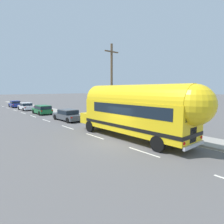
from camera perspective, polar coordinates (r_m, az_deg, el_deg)
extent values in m
plane|color=#565454|center=(13.66, 0.45, -9.18)|extent=(300.00, 300.00, 0.00)
cube|color=silver|center=(11.81, 9.49, -11.86)|extent=(0.14, 2.40, 0.01)
cube|color=silver|center=(15.44, -5.28, -7.30)|extent=(0.14, 2.40, 0.01)
cube|color=silver|center=(19.37, -13.32, -4.56)|extent=(0.14, 2.40, 0.01)
cube|color=silver|center=(24.32, -19.26, -2.45)|extent=(0.14, 2.40, 0.01)
cube|color=silver|center=(28.84, -22.76, -1.20)|extent=(0.14, 2.40, 0.01)
cube|color=silver|center=(33.41, -25.28, -0.29)|extent=(0.14, 2.40, 0.01)
cube|color=silver|center=(38.37, -27.31, 0.45)|extent=(0.14, 2.40, 0.01)
cube|color=silver|center=(43.91, -29.02, 1.06)|extent=(0.14, 2.40, 0.01)
cube|color=silver|center=(48.73, -30.18, 1.48)|extent=(0.14, 2.40, 0.01)
cube|color=silver|center=(25.40, -11.12, -1.81)|extent=(0.12, 80.00, 0.01)
cube|color=gray|center=(24.38, -6.18, -1.92)|extent=(2.57, 90.00, 0.15)
cylinder|color=brown|center=(20.27, -0.12, 8.20)|extent=(0.24, 0.24, 8.50)
cube|color=brown|center=(20.64, -0.12, 17.82)|extent=(1.80, 0.12, 0.12)
cube|color=yellow|center=(14.36, 6.73, -1.29)|extent=(2.58, 9.25, 2.30)
cylinder|color=yellow|center=(14.24, 6.79, 3.29)|extent=(2.53, 9.15, 2.45)
sphere|color=yellow|center=(11.68, 23.61, 1.99)|extent=(2.40, 2.40, 2.40)
cube|color=yellow|center=(18.38, -5.53, -1.62)|extent=(2.27, 1.32, 0.95)
cube|color=black|center=(14.47, 6.69, -3.84)|extent=(2.62, 9.29, 0.24)
cube|color=black|center=(14.09, 7.66, 0.99)|extent=(2.59, 7.45, 0.76)
cube|color=black|center=(11.72, 23.54, -0.44)|extent=(2.00, 0.10, 0.84)
cube|color=black|center=(11.93, 23.30, -6.41)|extent=(0.80, 0.07, 0.90)
cube|color=silver|center=(12.04, 23.55, -9.26)|extent=(2.34, 0.16, 0.20)
sphere|color=red|center=(11.09, 20.87, -8.89)|extent=(0.20, 0.20, 0.20)
sphere|color=red|center=(12.93, 25.32, -6.88)|extent=(0.20, 0.20, 0.20)
cube|color=black|center=(17.75, -4.46, 2.39)|extent=(2.14, 0.12, 0.96)
cube|color=silver|center=(18.96, -6.74, -1.76)|extent=(0.90, 0.11, 0.56)
cylinder|color=black|center=(16.97, -6.67, -4.32)|extent=(0.27, 1.00, 1.00)
cylinder|color=black|center=(18.36, -0.62, -3.42)|extent=(0.27, 1.00, 1.00)
cylinder|color=black|center=(11.87, 13.71, -9.35)|extent=(0.27, 1.00, 1.00)
cylinder|color=black|center=(13.79, 19.39, -7.27)|extent=(0.27, 1.00, 1.00)
cube|color=#474C51|center=(23.58, -13.31, -1.26)|extent=(1.87, 4.69, 0.60)
cube|color=#474C51|center=(23.40, -13.20, 0.10)|extent=(1.63, 2.34, 0.55)
cube|color=black|center=(23.40, -13.20, 0.02)|extent=(1.69, 2.38, 0.43)
cube|color=red|center=(21.15, -12.19, -1.66)|extent=(0.20, 0.04, 0.14)
cube|color=red|center=(21.94, -8.64, -1.28)|extent=(0.20, 0.04, 0.14)
cylinder|color=black|center=(24.68, -16.84, -1.49)|extent=(0.21, 0.64, 0.64)
cylinder|color=black|center=(25.43, -13.33, -1.14)|extent=(0.21, 0.64, 0.64)
cylinder|color=black|center=(21.78, -13.26, -2.45)|extent=(0.21, 0.64, 0.64)
cylinder|color=black|center=(22.63, -9.43, -2.02)|extent=(0.21, 0.64, 0.64)
cube|color=#196633|center=(30.96, -20.45, 0.39)|extent=(1.87, 4.23, 0.60)
cube|color=#196633|center=(30.46, -20.20, 1.38)|extent=(1.65, 2.78, 0.55)
cube|color=black|center=(30.46, -20.20, 1.33)|extent=(1.71, 2.82, 0.43)
cube|color=red|center=(28.70, -20.55, 0.27)|extent=(0.20, 0.04, 0.14)
cube|color=red|center=(29.25, -17.64, 0.50)|extent=(0.20, 0.04, 0.14)
cylinder|color=black|center=(32.04, -22.74, 0.13)|extent=(0.21, 0.64, 0.64)
cylinder|color=black|center=(32.58, -19.82, 0.36)|extent=(0.21, 0.64, 0.64)
cylinder|color=black|center=(29.38, -21.12, -0.36)|extent=(0.21, 0.64, 0.64)
cylinder|color=black|center=(29.98, -17.98, -0.10)|extent=(0.21, 0.64, 0.64)
cube|color=white|center=(37.99, -24.60, 1.31)|extent=(1.80, 4.31, 0.60)
cube|color=white|center=(37.82, -24.60, 2.17)|extent=(1.59, 1.96, 0.55)
cube|color=black|center=(37.83, -24.59, 2.12)|extent=(1.65, 2.00, 0.43)
cube|color=red|center=(35.69, -24.85, 1.28)|extent=(0.20, 0.04, 0.14)
cube|color=red|center=(36.14, -22.49, 1.45)|extent=(0.20, 0.04, 0.14)
cylinder|color=black|center=(39.19, -26.38, 1.08)|extent=(0.20, 0.64, 0.64)
cylinder|color=black|center=(39.64, -23.99, 1.26)|extent=(0.20, 0.64, 0.64)
cylinder|color=black|center=(36.38, -25.25, 0.75)|extent=(0.20, 0.64, 0.64)
cylinder|color=black|center=(36.87, -22.69, 0.94)|extent=(0.20, 0.64, 0.64)
cube|color=navy|center=(45.35, -27.31, 1.97)|extent=(1.92, 4.62, 0.60)
cube|color=navy|center=(45.19, -27.32, 2.69)|extent=(1.64, 2.27, 0.55)
cube|color=black|center=(45.20, -27.32, 2.65)|extent=(1.71, 2.31, 0.43)
cube|color=red|center=(42.95, -27.72, 1.96)|extent=(0.20, 0.05, 0.14)
cube|color=red|center=(43.26, -25.72, 2.10)|extent=(0.20, 0.05, 0.14)
cylinder|color=black|center=(46.77, -28.70, 1.77)|extent=(0.22, 0.65, 0.64)
cylinder|color=black|center=(47.09, -26.67, 1.92)|extent=(0.22, 0.65, 0.64)
cylinder|color=black|center=(43.66, -27.97, 1.51)|extent=(0.22, 0.65, 0.64)
cylinder|color=black|center=(44.00, -25.81, 1.66)|extent=(0.22, 0.65, 0.64)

